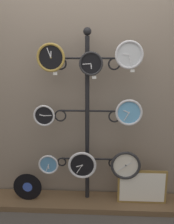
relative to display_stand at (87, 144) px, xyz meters
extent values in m
cube|color=gray|center=(0.00, 0.16, 0.71)|extent=(4.40, 0.04, 2.80)
cube|color=brown|center=(0.00, -0.06, -0.66)|extent=(2.20, 0.36, 0.06)
cylinder|color=black|center=(0.00, 0.00, -0.68)|extent=(0.40, 0.40, 0.02)
cylinder|color=black|center=(0.00, 0.00, 0.22)|extent=(0.04, 0.04, 1.78)
sphere|color=black|center=(0.00, 0.00, 1.16)|extent=(0.08, 0.08, 0.08)
cylinder|color=black|center=(-0.13, 0.00, 0.90)|extent=(0.27, 0.02, 0.02)
torus|color=black|center=(-0.27, 0.00, 0.85)|extent=(0.12, 0.02, 0.12)
cylinder|color=black|center=(0.13, 0.00, 0.90)|extent=(0.27, 0.02, 0.02)
torus|color=black|center=(0.27, 0.00, 0.85)|extent=(0.12, 0.02, 0.12)
cylinder|color=black|center=(-0.14, 0.00, 0.37)|extent=(0.28, 0.02, 0.02)
torus|color=black|center=(-0.28, 0.00, 0.31)|extent=(0.13, 0.02, 0.13)
cylinder|color=black|center=(0.14, 0.00, 0.37)|extent=(0.28, 0.02, 0.02)
torus|color=black|center=(0.28, 0.00, 0.31)|extent=(0.13, 0.02, 0.13)
cylinder|color=black|center=(-0.14, 0.00, -0.17)|extent=(0.28, 0.02, 0.02)
torus|color=black|center=(-0.28, 0.00, -0.21)|extent=(0.10, 0.02, 0.10)
cylinder|color=black|center=(0.14, 0.00, -0.17)|extent=(0.28, 0.02, 0.02)
torus|color=black|center=(0.28, 0.00, -0.21)|extent=(0.10, 0.02, 0.10)
cylinder|color=black|center=(-0.34, -0.09, 0.91)|extent=(0.25, 0.02, 0.25)
torus|color=#A58438|center=(-0.34, -0.10, 0.91)|extent=(0.28, 0.03, 0.28)
cylinder|color=#A58438|center=(-0.34, -0.10, 0.91)|extent=(0.02, 0.01, 0.02)
cube|color=silver|center=(-0.34, -0.10, 0.94)|extent=(0.01, 0.00, 0.06)
cube|color=silver|center=(-0.36, -0.11, 0.96)|extent=(0.04, 0.00, 0.09)
cylinder|color=black|center=(0.04, -0.08, 0.85)|extent=(0.21, 0.02, 0.21)
torus|color=#262628|center=(0.04, -0.09, 0.85)|extent=(0.23, 0.02, 0.23)
cylinder|color=#262628|center=(0.04, -0.09, 0.85)|extent=(0.01, 0.01, 0.01)
cube|color=silver|center=(0.04, -0.09, 0.83)|extent=(0.01, 0.00, 0.05)
cube|color=silver|center=(0.00, -0.09, 0.85)|extent=(0.08, 0.00, 0.01)
cylinder|color=silver|center=(0.40, -0.08, 0.94)|extent=(0.25, 0.02, 0.25)
torus|color=silver|center=(0.40, -0.10, 0.94)|extent=(0.27, 0.02, 0.27)
cylinder|color=silver|center=(0.40, -0.10, 0.94)|extent=(0.01, 0.01, 0.01)
cube|color=silver|center=(0.37, -0.10, 0.94)|extent=(0.06, 0.00, 0.02)
cube|color=silver|center=(0.41, -0.10, 0.89)|extent=(0.03, 0.00, 0.09)
cylinder|color=black|center=(-0.43, -0.08, 0.33)|extent=(0.20, 0.02, 0.20)
torus|color=silver|center=(-0.43, -0.09, 0.33)|extent=(0.22, 0.02, 0.22)
cylinder|color=silver|center=(-0.43, -0.09, 0.33)|extent=(0.01, 0.01, 0.01)
cube|color=silver|center=(-0.46, -0.09, 0.34)|extent=(0.05, 0.00, 0.02)
cube|color=silver|center=(-0.40, -0.09, 0.33)|extent=(0.08, 0.00, 0.01)
cylinder|color=#60A8DB|center=(0.42, -0.09, 0.38)|extent=(0.24, 0.02, 0.24)
torus|color=silver|center=(0.42, -0.10, 0.38)|extent=(0.27, 0.02, 0.27)
cylinder|color=silver|center=(0.42, -0.10, 0.38)|extent=(0.01, 0.01, 0.01)
cube|color=silver|center=(0.39, -0.10, 0.39)|extent=(0.06, 0.00, 0.03)
cube|color=silver|center=(0.39, -0.10, 0.34)|extent=(0.05, 0.00, 0.09)
cylinder|color=#4C84B2|center=(-0.40, -0.10, -0.20)|extent=(0.19, 0.02, 0.19)
torus|color=silver|center=(-0.40, -0.11, -0.20)|extent=(0.21, 0.02, 0.21)
cylinder|color=silver|center=(-0.40, -0.11, -0.20)|extent=(0.01, 0.01, 0.01)
cube|color=silver|center=(-0.40, -0.11, -0.22)|extent=(0.01, 0.00, 0.05)
cube|color=silver|center=(-0.42, -0.11, -0.23)|extent=(0.03, 0.00, 0.07)
cylinder|color=black|center=(-0.05, -0.10, -0.19)|extent=(0.27, 0.02, 0.27)
torus|color=silver|center=(-0.05, -0.12, -0.19)|extent=(0.30, 0.03, 0.30)
cylinder|color=silver|center=(-0.05, -0.12, -0.19)|extent=(0.02, 0.01, 0.02)
cube|color=silver|center=(-0.08, -0.12, -0.20)|extent=(0.07, 0.00, 0.03)
cube|color=silver|center=(-0.08, -0.12, -0.23)|extent=(0.06, 0.00, 0.09)
cylinder|color=silver|center=(0.41, -0.08, -0.19)|extent=(0.28, 0.02, 0.28)
torus|color=#262628|center=(0.41, -0.10, -0.19)|extent=(0.31, 0.03, 0.31)
cylinder|color=#262628|center=(0.41, -0.10, -0.19)|extent=(0.02, 0.01, 0.02)
cube|color=silver|center=(0.44, -0.10, -0.18)|extent=(0.06, 0.00, 0.04)
cube|color=silver|center=(0.36, -0.10, -0.22)|extent=(0.09, 0.00, 0.07)
cylinder|color=black|center=(-0.65, -0.09, -0.47)|extent=(0.31, 0.01, 0.31)
cylinder|color=#334FB2|center=(-0.65, -0.10, -0.47)|extent=(0.11, 0.00, 0.11)
cube|color=olive|center=(0.59, -0.08, -0.44)|extent=(0.52, 0.02, 0.37)
cube|color=white|center=(0.59, -0.09, -0.44)|extent=(0.48, 0.00, 0.33)
cube|color=white|center=(-0.31, -0.10, 0.76)|extent=(0.04, 0.00, 0.03)
cube|color=white|center=(0.07, -0.09, 0.72)|extent=(0.04, 0.00, 0.03)
cube|color=white|center=(0.44, -0.09, 0.79)|extent=(0.04, 0.00, 0.03)
camera|label=1|loc=(0.14, -2.63, 0.99)|focal=42.00mm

